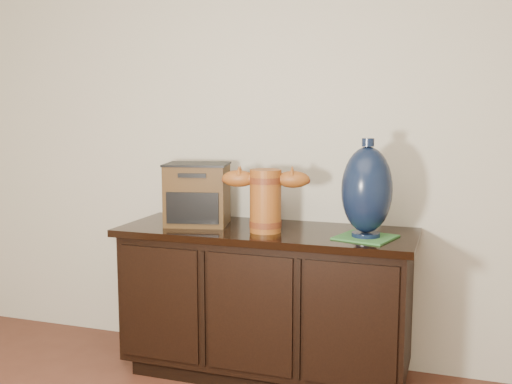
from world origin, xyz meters
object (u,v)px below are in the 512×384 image
(tv_radio, at_px, (197,194))
(lamp_base, at_px, (367,190))
(sideboard, at_px, (266,301))
(terracotta_vessel, at_px, (266,197))
(spray_can, at_px, (271,206))

(tv_radio, height_order, lamp_base, lamp_base)
(sideboard, xyz_separation_m, tv_radio, (-0.37, 0.00, 0.53))
(terracotta_vessel, distance_m, lamp_base, 0.48)
(sideboard, bearing_deg, lamp_base, -6.53)
(tv_radio, bearing_deg, lamp_base, -16.30)
(lamp_base, bearing_deg, sideboard, 173.47)
(terracotta_vessel, bearing_deg, lamp_base, -9.25)
(terracotta_vessel, relative_size, spray_can, 2.71)
(sideboard, distance_m, spray_can, 0.50)
(terracotta_vessel, bearing_deg, spray_can, 91.39)
(lamp_base, height_order, spray_can, lamp_base)
(lamp_base, relative_size, spray_can, 2.83)
(sideboard, height_order, terracotta_vessel, terracotta_vessel)
(terracotta_vessel, xyz_separation_m, lamp_base, (0.48, 0.01, 0.05))
(sideboard, height_order, spray_can, spray_can)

